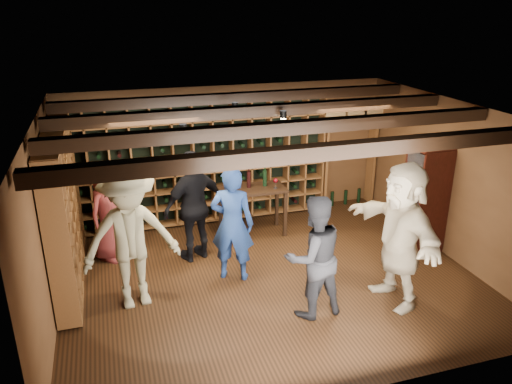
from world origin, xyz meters
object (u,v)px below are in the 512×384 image
object	(u,v)px
man_grey_suit	(313,257)
tasting_table	(252,194)
man_blue_shirt	(232,224)
guest_khaki	(131,238)
display_cabinet	(425,201)
guest_beige	(400,234)
guest_red_floral	(109,211)
guest_woman_black	(195,206)

from	to	relation	value
man_grey_suit	tasting_table	xyz separation A→B (m)	(-0.06, 2.55, -0.07)
man_blue_shirt	guest_khaki	xyz separation A→B (m)	(-1.45, -0.29, 0.12)
display_cabinet	guest_beige	bearing A→B (deg)	-135.19
man_blue_shirt	man_grey_suit	size ratio (longest dim) A/B	1.04
man_blue_shirt	guest_red_floral	xyz separation A→B (m)	(-1.70, 1.18, -0.06)
man_grey_suit	tasting_table	world-z (taller)	man_grey_suit
man_grey_suit	guest_khaki	xyz separation A→B (m)	(-2.21, 0.91, 0.16)
display_cabinet	tasting_table	bearing A→B (deg)	152.18
guest_red_floral	tasting_table	size ratio (longest dim) A/B	1.38
guest_khaki	guest_beige	world-z (taller)	guest_beige
display_cabinet	guest_red_floral	distance (m)	5.08
man_blue_shirt	tasting_table	distance (m)	1.52
man_blue_shirt	tasting_table	bearing A→B (deg)	-92.73
tasting_table	guest_red_floral	bearing A→B (deg)	-174.71
tasting_table	man_blue_shirt	bearing A→B (deg)	-116.20
guest_woman_black	guest_khaki	bearing A→B (deg)	24.83
man_blue_shirt	man_grey_suit	bearing A→B (deg)	147.24
guest_khaki	tasting_table	xyz separation A→B (m)	(2.15, 1.64, -0.22)
guest_red_floral	guest_khaki	bearing A→B (deg)	-126.67
display_cabinet	tasting_table	world-z (taller)	display_cabinet
tasting_table	display_cabinet	bearing A→B (deg)	-26.45
guest_woman_black	guest_beige	xyz separation A→B (m)	(2.40, -2.00, 0.10)
display_cabinet	guest_woman_black	distance (m)	3.73
man_blue_shirt	display_cabinet	bearing A→B (deg)	-155.10
display_cabinet	man_blue_shirt	distance (m)	3.24
guest_beige	tasting_table	bearing A→B (deg)	-157.79
display_cabinet	guest_woman_black	size ratio (longest dim) A/B	0.97
display_cabinet	man_grey_suit	distance (m)	2.76
man_grey_suit	tasting_table	distance (m)	2.55
guest_red_floral	display_cabinet	bearing A→B (deg)	-59.64
guest_red_floral	tasting_table	distance (m)	2.40
display_cabinet	guest_red_floral	xyz separation A→B (m)	(-4.94, 1.18, -0.05)
guest_woman_black	guest_beige	bearing A→B (deg)	119.58
man_blue_shirt	guest_red_floral	size ratio (longest dim) A/B	1.08
guest_woman_black	guest_khaki	size ratio (longest dim) A/B	0.90
man_grey_suit	guest_red_floral	size ratio (longest dim) A/B	1.04
man_grey_suit	guest_woman_black	distance (m)	2.29
display_cabinet	tasting_table	size ratio (longest dim) A/B	1.50
guest_woman_black	display_cabinet	bearing A→B (deg)	147.80
guest_beige	guest_khaki	bearing A→B (deg)	-109.67
display_cabinet	man_grey_suit	bearing A→B (deg)	-154.07
display_cabinet	guest_khaki	distance (m)	4.70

